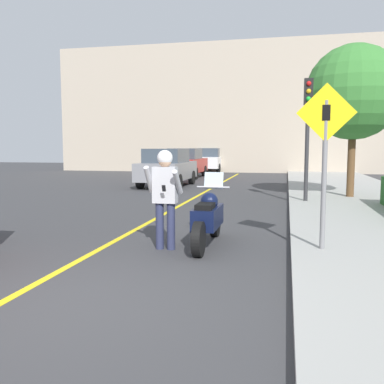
{
  "coord_description": "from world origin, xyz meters",
  "views": [
    {
      "loc": [
        2.5,
        -4.09,
        1.74
      ],
      "look_at": [
        0.83,
        3.46,
        0.93
      ],
      "focal_mm": 40.0,
      "sensor_mm": 36.0,
      "label": 1
    }
  ],
  "objects_px": {
    "crossing_sign": "(325,150)",
    "parked_car_red": "(186,163)",
    "motorcycle": "(208,218)",
    "street_tree": "(354,93)",
    "traffic_light": "(308,116)",
    "parked_car_white": "(210,160)",
    "parked_car_grey": "(167,167)",
    "person_biker": "(165,189)"
  },
  "relations": [
    {
      "from": "crossing_sign",
      "to": "parked_car_red",
      "type": "bearing_deg",
      "value": 110.22
    },
    {
      "from": "motorcycle",
      "to": "street_tree",
      "type": "bearing_deg",
      "value": 65.28
    },
    {
      "from": "motorcycle",
      "to": "parked_car_red",
      "type": "relative_size",
      "value": 0.52
    },
    {
      "from": "motorcycle",
      "to": "crossing_sign",
      "type": "relative_size",
      "value": 0.84
    },
    {
      "from": "crossing_sign",
      "to": "traffic_light",
      "type": "height_order",
      "value": "traffic_light"
    },
    {
      "from": "parked_car_white",
      "to": "parked_car_grey",
      "type": "bearing_deg",
      "value": -89.22
    },
    {
      "from": "motorcycle",
      "to": "parked_car_red",
      "type": "height_order",
      "value": "parked_car_red"
    },
    {
      "from": "person_biker",
      "to": "crossing_sign",
      "type": "height_order",
      "value": "crossing_sign"
    },
    {
      "from": "crossing_sign",
      "to": "parked_car_grey",
      "type": "distance_m",
      "value": 12.77
    },
    {
      "from": "street_tree",
      "to": "motorcycle",
      "type": "bearing_deg",
      "value": -114.72
    },
    {
      "from": "traffic_light",
      "to": "motorcycle",
      "type": "bearing_deg",
      "value": -108.08
    },
    {
      "from": "parked_car_grey",
      "to": "street_tree",
      "type": "bearing_deg",
      "value": -26.34
    },
    {
      "from": "crossing_sign",
      "to": "traffic_light",
      "type": "bearing_deg",
      "value": 89.97
    },
    {
      "from": "parked_car_grey",
      "to": "crossing_sign",
      "type": "bearing_deg",
      "value": -63.09
    },
    {
      "from": "crossing_sign",
      "to": "street_tree",
      "type": "height_order",
      "value": "street_tree"
    },
    {
      "from": "street_tree",
      "to": "parked_car_white",
      "type": "relative_size",
      "value": 1.16
    },
    {
      "from": "parked_car_grey",
      "to": "traffic_light",
      "type": "bearing_deg",
      "value": -41.3
    },
    {
      "from": "crossing_sign",
      "to": "person_biker",
      "type": "bearing_deg",
      "value": -178.96
    },
    {
      "from": "parked_car_grey",
      "to": "parked_car_white",
      "type": "relative_size",
      "value": 1.0
    },
    {
      "from": "parked_car_grey",
      "to": "parked_car_red",
      "type": "relative_size",
      "value": 1.0
    },
    {
      "from": "parked_car_grey",
      "to": "parked_car_white",
      "type": "distance_m",
      "value": 11.63
    },
    {
      "from": "crossing_sign",
      "to": "motorcycle",
      "type": "bearing_deg",
      "value": 168.4
    },
    {
      "from": "parked_car_white",
      "to": "person_biker",
      "type": "bearing_deg",
      "value": -81.74
    },
    {
      "from": "parked_car_red",
      "to": "parked_car_grey",
      "type": "bearing_deg",
      "value": -85.01
    },
    {
      "from": "street_tree",
      "to": "parked_car_grey",
      "type": "height_order",
      "value": "street_tree"
    },
    {
      "from": "motorcycle",
      "to": "person_biker",
      "type": "bearing_deg",
      "value": -146.19
    },
    {
      "from": "parked_car_red",
      "to": "parked_car_white",
      "type": "xyz_separation_m",
      "value": [
        0.33,
        5.99,
        0.0
      ]
    },
    {
      "from": "parked_car_red",
      "to": "crossing_sign",
      "type": "bearing_deg",
      "value": -69.78
    },
    {
      "from": "crossing_sign",
      "to": "parked_car_red",
      "type": "distance_m",
      "value": 18.14
    },
    {
      "from": "motorcycle",
      "to": "parked_car_red",
      "type": "xyz_separation_m",
      "value": [
        -4.34,
        16.61,
        0.37
      ]
    },
    {
      "from": "person_biker",
      "to": "parked_car_red",
      "type": "xyz_separation_m",
      "value": [
        -3.68,
        17.05,
        -0.18
      ]
    },
    {
      "from": "street_tree",
      "to": "parked_car_grey",
      "type": "distance_m",
      "value": 8.5
    },
    {
      "from": "person_biker",
      "to": "motorcycle",
      "type": "bearing_deg",
      "value": 33.81
    },
    {
      "from": "traffic_light",
      "to": "parked_car_red",
      "type": "xyz_separation_m",
      "value": [
        -6.26,
        10.71,
        -1.8
      ]
    },
    {
      "from": "motorcycle",
      "to": "person_biker",
      "type": "relative_size",
      "value": 1.29
    },
    {
      "from": "traffic_light",
      "to": "parked_car_grey",
      "type": "height_order",
      "value": "traffic_light"
    },
    {
      "from": "parked_car_grey",
      "to": "parked_car_white",
      "type": "bearing_deg",
      "value": 90.78
    },
    {
      "from": "traffic_light",
      "to": "parked_car_white",
      "type": "distance_m",
      "value": 17.81
    },
    {
      "from": "motorcycle",
      "to": "traffic_light",
      "type": "xyz_separation_m",
      "value": [
        1.93,
        5.9,
        2.16
      ]
    },
    {
      "from": "crossing_sign",
      "to": "traffic_light",
      "type": "xyz_separation_m",
      "value": [
        0.0,
        6.29,
        0.96
      ]
    },
    {
      "from": "person_biker",
      "to": "parked_car_white",
      "type": "height_order",
      "value": "person_biker"
    },
    {
      "from": "person_biker",
      "to": "street_tree",
      "type": "relative_size",
      "value": 0.35
    }
  ]
}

